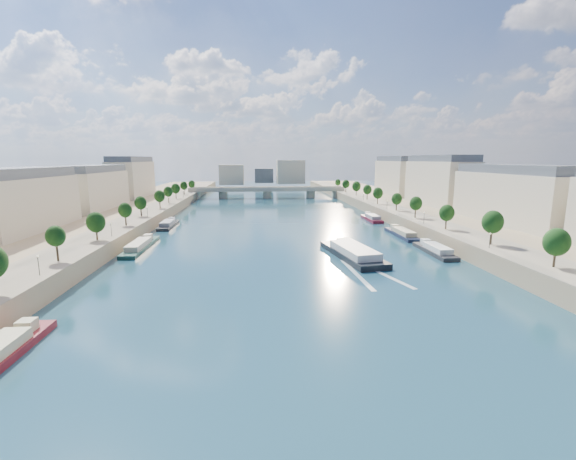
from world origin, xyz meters
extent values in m
plane|color=#0D2F3B|center=(0.00, 100.00, 0.00)|extent=(700.00, 700.00, 0.00)
cube|color=#9E8460|center=(-72.00, 100.00, 2.50)|extent=(44.00, 520.00, 5.00)
cube|color=#9E8460|center=(72.00, 100.00, 2.50)|extent=(44.00, 520.00, 5.00)
cube|color=gray|center=(-57.00, 100.00, 5.05)|extent=(14.00, 520.00, 0.10)
cube|color=gray|center=(57.00, 100.00, 5.05)|extent=(14.00, 520.00, 0.10)
cylinder|color=#382B1E|center=(-55.00, 42.00, 6.91)|extent=(0.50, 0.50, 3.82)
ellipsoid|color=black|center=(-55.00, 42.00, 10.50)|extent=(4.80, 4.80, 5.52)
cylinder|color=#382B1E|center=(-55.00, 66.00, 6.91)|extent=(0.50, 0.50, 3.82)
ellipsoid|color=black|center=(-55.00, 66.00, 10.50)|extent=(4.80, 4.80, 5.52)
cylinder|color=#382B1E|center=(-55.00, 90.00, 6.91)|extent=(0.50, 0.50, 3.82)
ellipsoid|color=black|center=(-55.00, 90.00, 10.50)|extent=(4.80, 4.80, 5.52)
cylinder|color=#382B1E|center=(-55.00, 114.00, 6.91)|extent=(0.50, 0.50, 3.82)
ellipsoid|color=black|center=(-55.00, 114.00, 10.50)|extent=(4.80, 4.80, 5.52)
cylinder|color=#382B1E|center=(-55.00, 138.00, 6.91)|extent=(0.50, 0.50, 3.82)
ellipsoid|color=black|center=(-55.00, 138.00, 10.50)|extent=(4.80, 4.80, 5.52)
cylinder|color=#382B1E|center=(-55.00, 162.00, 6.91)|extent=(0.50, 0.50, 3.82)
ellipsoid|color=black|center=(-55.00, 162.00, 10.50)|extent=(4.80, 4.80, 5.52)
cylinder|color=#382B1E|center=(-55.00, 186.00, 6.91)|extent=(0.50, 0.50, 3.82)
ellipsoid|color=black|center=(-55.00, 186.00, 10.50)|extent=(4.80, 4.80, 5.52)
cylinder|color=#382B1E|center=(-55.00, 210.00, 6.91)|extent=(0.50, 0.50, 3.82)
ellipsoid|color=black|center=(-55.00, 210.00, 10.50)|extent=(4.80, 4.80, 5.52)
cylinder|color=#382B1E|center=(-55.00, 234.00, 6.91)|extent=(0.50, 0.50, 3.82)
ellipsoid|color=black|center=(-55.00, 234.00, 10.50)|extent=(4.80, 4.80, 5.52)
cylinder|color=#382B1E|center=(55.00, 26.00, 6.91)|extent=(0.50, 0.50, 3.82)
ellipsoid|color=black|center=(55.00, 26.00, 10.50)|extent=(4.80, 4.80, 5.52)
cylinder|color=#382B1E|center=(55.00, 50.00, 6.91)|extent=(0.50, 0.50, 3.82)
ellipsoid|color=black|center=(55.00, 50.00, 10.50)|extent=(4.80, 4.80, 5.52)
cylinder|color=#382B1E|center=(55.00, 74.00, 6.91)|extent=(0.50, 0.50, 3.82)
ellipsoid|color=black|center=(55.00, 74.00, 10.50)|extent=(4.80, 4.80, 5.52)
cylinder|color=#382B1E|center=(55.00, 98.00, 6.91)|extent=(0.50, 0.50, 3.82)
ellipsoid|color=black|center=(55.00, 98.00, 10.50)|extent=(4.80, 4.80, 5.52)
cylinder|color=#382B1E|center=(55.00, 122.00, 6.91)|extent=(0.50, 0.50, 3.82)
ellipsoid|color=black|center=(55.00, 122.00, 10.50)|extent=(4.80, 4.80, 5.52)
cylinder|color=#382B1E|center=(55.00, 146.00, 6.91)|extent=(0.50, 0.50, 3.82)
ellipsoid|color=black|center=(55.00, 146.00, 10.50)|extent=(4.80, 4.80, 5.52)
cylinder|color=#382B1E|center=(55.00, 170.00, 6.91)|extent=(0.50, 0.50, 3.82)
ellipsoid|color=black|center=(55.00, 170.00, 10.50)|extent=(4.80, 4.80, 5.52)
cylinder|color=#382B1E|center=(55.00, 194.00, 6.91)|extent=(0.50, 0.50, 3.82)
ellipsoid|color=black|center=(55.00, 194.00, 10.50)|extent=(4.80, 4.80, 5.52)
cylinder|color=#382B1E|center=(55.00, 218.00, 6.91)|extent=(0.50, 0.50, 3.82)
ellipsoid|color=black|center=(55.00, 218.00, 10.50)|extent=(4.80, 4.80, 5.52)
cylinder|color=#382B1E|center=(55.00, 242.00, 6.91)|extent=(0.50, 0.50, 3.82)
ellipsoid|color=black|center=(55.00, 242.00, 10.50)|extent=(4.80, 4.80, 5.52)
cylinder|color=black|center=(-52.50, 30.00, 7.00)|extent=(0.14, 0.14, 4.00)
sphere|color=#FFE5B2|center=(-52.50, 30.00, 9.10)|extent=(0.36, 0.36, 0.36)
cylinder|color=black|center=(-52.50, 70.00, 7.00)|extent=(0.14, 0.14, 4.00)
sphere|color=#FFE5B2|center=(-52.50, 70.00, 9.10)|extent=(0.36, 0.36, 0.36)
cylinder|color=black|center=(-52.50, 110.00, 7.00)|extent=(0.14, 0.14, 4.00)
sphere|color=#FFE5B2|center=(-52.50, 110.00, 9.10)|extent=(0.36, 0.36, 0.36)
cylinder|color=black|center=(-52.50, 150.00, 7.00)|extent=(0.14, 0.14, 4.00)
sphere|color=#FFE5B2|center=(-52.50, 150.00, 9.10)|extent=(0.36, 0.36, 0.36)
cylinder|color=black|center=(-52.50, 190.00, 7.00)|extent=(0.14, 0.14, 4.00)
sphere|color=#FFE5B2|center=(-52.50, 190.00, 9.10)|extent=(0.36, 0.36, 0.36)
cylinder|color=black|center=(52.50, 45.00, 7.00)|extent=(0.14, 0.14, 4.00)
sphere|color=#FFE5B2|center=(52.50, 45.00, 9.10)|extent=(0.36, 0.36, 0.36)
cylinder|color=black|center=(52.50, 85.00, 7.00)|extent=(0.14, 0.14, 4.00)
sphere|color=#FFE5B2|center=(52.50, 85.00, 9.10)|extent=(0.36, 0.36, 0.36)
cylinder|color=black|center=(52.50, 125.00, 7.00)|extent=(0.14, 0.14, 4.00)
sphere|color=#FFE5B2|center=(52.50, 125.00, 9.10)|extent=(0.36, 0.36, 0.36)
cylinder|color=black|center=(52.50, 165.00, 7.00)|extent=(0.14, 0.14, 4.00)
sphere|color=#FFE5B2|center=(52.50, 165.00, 9.10)|extent=(0.36, 0.36, 0.36)
cylinder|color=black|center=(52.50, 205.00, 7.00)|extent=(0.14, 0.14, 4.00)
sphere|color=#FFE5B2|center=(52.50, 205.00, 9.10)|extent=(0.36, 0.36, 0.36)
cube|color=beige|center=(-85.00, 83.00, 15.00)|extent=(16.00, 52.00, 20.00)
cube|color=#474C54|center=(-85.00, 83.00, 26.60)|extent=(14.72, 50.44, 3.20)
cube|color=beige|center=(-85.00, 141.00, 15.00)|extent=(16.00, 52.00, 20.00)
cube|color=#474C54|center=(-85.00, 141.00, 26.60)|extent=(14.72, 50.44, 3.20)
cube|color=beige|center=(-85.00, 199.00, 15.00)|extent=(16.00, 52.00, 20.00)
cube|color=#474C54|center=(-85.00, 199.00, 26.60)|extent=(14.72, 50.44, 3.20)
cube|color=beige|center=(85.00, 83.00, 15.00)|extent=(16.00, 52.00, 20.00)
cube|color=#474C54|center=(85.00, 83.00, 26.60)|extent=(14.72, 50.44, 3.20)
cube|color=beige|center=(85.00, 141.00, 15.00)|extent=(16.00, 52.00, 20.00)
cube|color=#474C54|center=(85.00, 141.00, 26.60)|extent=(14.72, 50.44, 3.20)
cube|color=beige|center=(85.00, 199.00, 15.00)|extent=(16.00, 52.00, 20.00)
cube|color=#474C54|center=(85.00, 199.00, 26.60)|extent=(14.72, 50.44, 3.20)
cube|color=beige|center=(-30.00, 310.00, 14.00)|extent=(22.00, 18.00, 18.00)
cube|color=beige|center=(25.00, 320.00, 16.00)|extent=(26.00, 20.00, 22.00)
cube|color=#474C54|center=(0.00, 335.00, 12.00)|extent=(18.00, 16.00, 14.00)
cube|color=#C1B79E|center=(0.00, 232.72, 6.20)|extent=(112.00, 11.00, 2.20)
cube|color=#C1B79E|center=(0.00, 227.72, 7.70)|extent=(112.00, 0.80, 0.90)
cube|color=#C1B79E|center=(0.00, 237.72, 7.70)|extent=(112.00, 0.80, 0.90)
cylinder|color=#C1B79E|center=(-32.00, 232.72, 2.50)|extent=(6.40, 6.40, 5.00)
cylinder|color=#C1B79E|center=(0.00, 232.72, 2.50)|extent=(6.40, 6.40, 5.00)
cylinder|color=#C1B79E|center=(32.00, 232.72, 2.50)|extent=(6.40, 6.40, 5.00)
cube|color=#C1B79E|center=(-52.00, 232.72, 2.50)|extent=(6.00, 12.00, 5.00)
cube|color=#C1B79E|center=(52.00, 232.72, 2.50)|extent=(6.00, 12.00, 5.00)
cube|color=black|center=(19.35, 58.81, 0.52)|extent=(13.93, 32.37, 2.24)
cube|color=white|center=(19.35, 56.30, 2.64)|extent=(10.55, 21.29, 2.01)
cube|color=white|center=(19.35, 68.21, 2.54)|extent=(5.03, 4.44, 1.80)
cube|color=silver|center=(16.15, 41.81, 0.02)|extent=(2.27, 26.03, 0.04)
cube|color=silver|center=(22.55, 41.81, 0.02)|extent=(8.48, 25.28, 0.04)
cube|color=maroon|center=(-45.50, 6.04, 0.30)|extent=(5.00, 20.49, 1.80)
cube|color=beige|center=(-45.50, 12.19, 2.10)|extent=(2.50, 2.46, 1.80)
cube|color=#1A4238|center=(-45.50, 74.62, 0.30)|extent=(5.00, 28.78, 1.80)
cube|color=beige|center=(-45.50, 72.32, 2.00)|extent=(4.10, 15.83, 1.60)
cube|color=beige|center=(-45.50, 83.26, 2.10)|extent=(2.50, 3.45, 1.80)
cube|color=#262729|center=(-45.50, 114.96, 0.30)|extent=(5.00, 22.11, 1.80)
cube|color=gray|center=(-45.50, 113.19, 2.00)|extent=(4.10, 12.16, 1.60)
cube|color=gray|center=(-45.50, 121.60, 2.10)|extent=(2.50, 2.65, 1.80)
cube|color=#27272A|center=(45.50, 60.96, 0.30)|extent=(5.00, 21.42, 1.80)
cube|color=silver|center=(45.50, 59.25, 2.00)|extent=(4.10, 11.78, 1.60)
cube|color=silver|center=(45.50, 67.39, 2.10)|extent=(2.50, 2.57, 1.80)
cube|color=#171D33|center=(45.50, 87.66, 0.30)|extent=(5.00, 24.91, 1.80)
cube|color=#BBB08C|center=(45.50, 85.66, 2.00)|extent=(4.10, 13.70, 1.60)
cube|color=#BBB08C|center=(45.50, 95.13, 2.10)|extent=(2.50, 2.99, 1.80)
cube|color=maroon|center=(45.50, 125.20, 0.30)|extent=(5.00, 20.88, 1.80)
cube|color=#A1A7AD|center=(45.50, 123.53, 2.00)|extent=(4.10, 11.49, 1.60)
cube|color=#A1A7AD|center=(45.50, 131.47, 2.10)|extent=(2.50, 2.51, 1.80)
camera|label=1|loc=(-8.69, -48.87, 28.35)|focal=24.00mm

